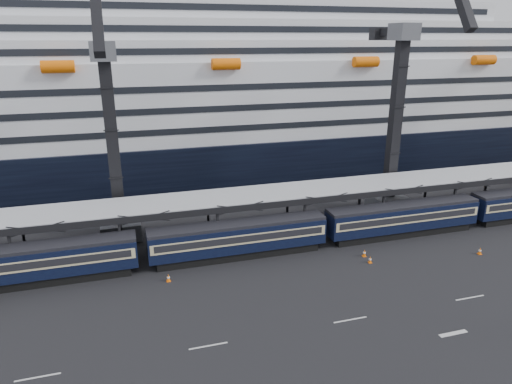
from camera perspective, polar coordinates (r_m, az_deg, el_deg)
ground at (r=44.06m, az=11.59°, el=-12.14°), size 260.00×260.00×0.00m
lane_markings at (r=44.66m, az=24.38°, el=-13.11°), size 111.00×4.27×0.02m
train at (r=49.55m, az=1.58°, el=-5.24°), size 133.05×3.00×4.05m
canopy at (r=53.42m, az=5.04°, el=0.02°), size 130.00×6.25×5.53m
cruise_ship at (r=81.57m, az=-3.88°, el=11.67°), size 214.09×28.84×34.00m
crane_dark_near at (r=52.66m, az=-17.57°, el=6.48°), size 4.50×17.75×35.08m
crane_dark_mid at (r=61.49m, az=17.33°, el=9.52°), size 4.50×18.24×39.64m
traffic_cone_c at (r=45.49m, az=-10.90°, el=-10.47°), size 0.39×0.39×0.79m
traffic_cone_d at (r=50.74m, az=13.39°, el=-7.42°), size 0.41×0.41×0.81m
traffic_cone_e at (r=49.53m, az=14.08°, el=-8.20°), size 0.37×0.37×0.74m
traffic_cone_f at (r=55.47m, az=26.21°, el=-6.61°), size 0.40×0.40×0.80m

